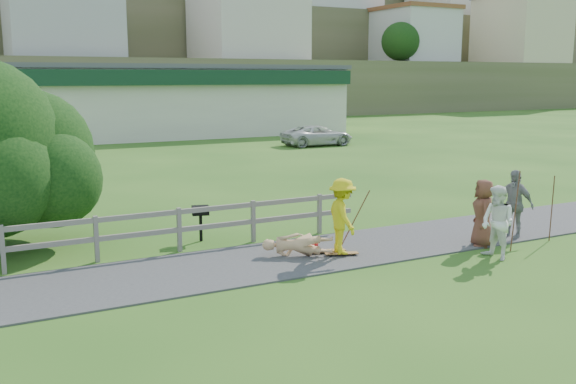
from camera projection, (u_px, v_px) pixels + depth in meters
name	position (u px, v px, depth m)	size (l,w,h in m)	color
ground	(316.00, 276.00, 13.92)	(260.00, 260.00, 0.00)	#275518
path	(285.00, 258.00, 15.23)	(34.00, 3.00, 0.04)	#323234
fence	(68.00, 235.00, 14.57)	(15.05, 0.10, 1.10)	#646058
strip_mall	(120.00, 100.00, 45.76)	(32.50, 10.75, 5.10)	silver
skater_rider	(342.00, 220.00, 15.24)	(1.17, 0.67, 1.81)	yellow
skater_fallen	(297.00, 245.00, 15.29)	(1.68, 0.40, 0.61)	tan
spectator_a	(498.00, 223.00, 15.08)	(0.85, 0.67, 1.76)	white
spectator_b	(514.00, 204.00, 17.01)	(1.09, 0.45, 1.86)	gray
spectator_c	(483.00, 213.00, 16.21)	(0.84, 0.55, 1.73)	brown
car_silver	(15.00, 147.00, 33.39)	(1.31, 3.77, 1.24)	#B2B4BA
car_white	(317.00, 136.00, 40.03)	(2.10, 4.55, 1.26)	silver
bbq	(201.00, 224.00, 16.80)	(0.43, 0.33, 0.94)	black
longboard_rider	(342.00, 255.00, 15.39)	(0.80, 0.20, 0.09)	olive
longboard_fallen	(328.00, 252.00, 15.61)	(0.86, 0.21, 0.10)	olive
helmet	(312.00, 245.00, 15.89)	(0.32, 0.32, 0.32)	#A10F15
pole_rider	(354.00, 216.00, 15.87)	(0.03, 0.03, 1.73)	brown
pole_spec_left	(515.00, 211.00, 15.78)	(0.03, 0.03, 2.01)	brown
pole_spec_right	(552.00, 209.00, 16.75)	(0.03, 0.03, 1.74)	brown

